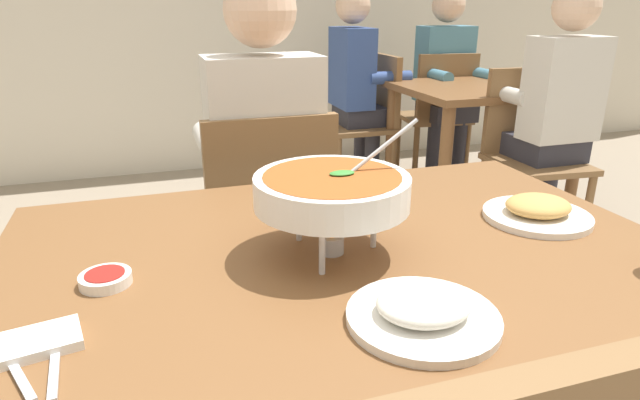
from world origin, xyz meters
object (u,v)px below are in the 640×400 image
Objects in this scene: chair_bg_right at (529,145)px; patron_bg_left at (357,79)px; dining_table_main at (342,292)px; diner_main at (263,155)px; chair_bg_left at (369,115)px; patron_bg_middle at (446,76)px; dining_table_far at (483,108)px; rice_plate at (423,310)px; sauce_dish at (105,279)px; chair_diner_main at (267,224)px; patron_bg_right at (556,103)px; curry_bowl at (332,191)px; appetizer_plate at (537,211)px; chair_bg_middle at (439,110)px.

patron_bg_left is at bearing 119.16° from chair_bg_right.
diner_main is at bearing 90.00° from dining_table_main.
chair_bg_left is 0.69× the size of patron_bg_middle.
dining_table_far is 0.76× the size of patron_bg_left.
sauce_dish is at bearing 149.76° from rice_plate.
chair_bg_left is at bearing 57.62° from sauce_dish.
chair_bg_right reaches higher than dining_table_main.
chair_diner_main is at bearing -134.79° from patron_bg_middle.
rice_plate is 0.18× the size of patron_bg_right.
diner_main is 3.94× the size of curry_bowl.
chair_diner_main is 0.69× the size of diner_main.
patron_bg_right is at bearing -63.38° from chair_bg_left.
chair_bg_left is 0.62m from patron_bg_middle.
dining_table_far is (2.04, 1.87, -0.15)m from sauce_dish.
appetizer_plate is (0.48, -0.73, 0.27)m from chair_diner_main.
patron_bg_middle is (1.60, 2.67, -0.03)m from rice_plate.
dining_table_main is 1.50× the size of chair_diner_main.
curry_bowl is at bearing -124.69° from patron_bg_middle.
diner_main reaches higher than rice_plate.
appetizer_plate is 2.44m from patron_bg_left.
curry_bowl is at bearing -177.56° from appetizer_plate.
patron_bg_left is (0.50, 2.39, -0.03)m from appetizer_plate.
chair_diner_main is at bearing 91.45° from rice_plate.
chair_diner_main is 3.75× the size of rice_plate.
chair_bg_left is at bearing 56.96° from chair_diner_main.
chair_bg_right is at bearing -60.84° from patron_bg_left.
rice_plate is at bearing -84.90° from dining_table_main.
patron_bg_middle is at bearing 85.84° from chair_bg_right.
patron_bg_middle is (0.57, 0.01, 0.24)m from chair_bg_left.
patron_bg_left is at bearing 138.59° from dining_table_far.
chair_bg_right is at bearing 41.25° from dining_table_main.
chair_bg_middle is 0.69× the size of patron_bg_right.
chair_bg_left and chair_bg_middle have the same top height.
patron_bg_middle reaches higher than chair_bg_middle.
dining_table_main is 1.03× the size of patron_bg_left.
chair_bg_left is at bearing 56.42° from diner_main.
patron_bg_middle is (1.63, 1.61, 0.00)m from diner_main.
patron_bg_left is (-0.62, 0.00, 0.24)m from chair_bg_middle.
rice_plate is 0.27× the size of chair_bg_middle.
dining_table_main is at bearing -90.00° from diner_main.
chair_diner_main is at bearing -123.04° from chair_bg_left.
appetizer_plate is 0.18× the size of patron_bg_left.
rice_plate is at bearing -30.24° from sauce_dish.
chair_bg_middle is at bearing 45.34° from diner_main.
dining_table_far is 0.51m from chair_bg_right.
rice_plate is 0.27× the size of chair_bg_right.
chair_diner_main is 3.75× the size of appetizer_plate.
appetizer_plate is (0.51, 0.02, -0.11)m from curry_bowl.
chair_bg_middle is (1.60, 1.65, 0.00)m from chair_diner_main.
chair_bg_middle reaches higher than sauce_dish.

